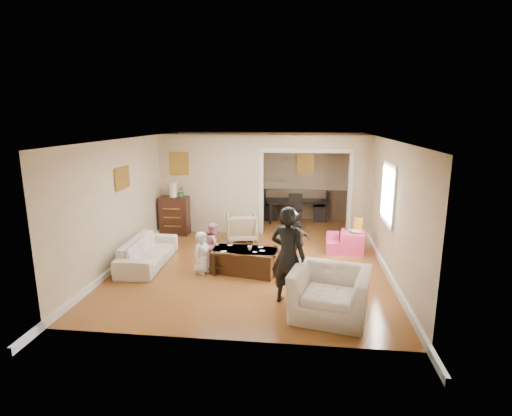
# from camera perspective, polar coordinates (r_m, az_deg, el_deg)

# --- Properties ---
(floor) EXTENTS (7.00, 7.00, 0.00)m
(floor) POSITION_cam_1_polar(r_m,az_deg,el_deg) (9.00, -0.15, -6.82)
(floor) COLOR #A6642A
(floor) RESTS_ON ground
(partition_left) EXTENTS (2.75, 0.18, 2.60)m
(partition_left) POSITION_cam_1_polar(r_m,az_deg,el_deg) (10.62, -6.42, 3.42)
(partition_left) COLOR beige
(partition_left) RESTS_ON ground
(partition_right) EXTENTS (0.55, 0.18, 2.60)m
(partition_right) POSITION_cam_1_polar(r_m,az_deg,el_deg) (10.46, 14.63, 2.94)
(partition_right) COLOR beige
(partition_right) RESTS_ON ground
(partition_header) EXTENTS (2.22, 0.18, 0.35)m
(partition_header) POSITION_cam_1_polar(r_m,az_deg,el_deg) (10.23, 7.25, 9.38)
(partition_header) COLOR beige
(partition_header) RESTS_ON partition_right
(window_pane) EXTENTS (0.03, 0.95, 1.10)m
(window_pane) POSITION_cam_1_polar(r_m,az_deg,el_deg) (8.33, 18.51, 1.96)
(window_pane) COLOR white
(window_pane) RESTS_ON ground
(framed_art_partition) EXTENTS (0.45, 0.03, 0.55)m
(framed_art_partition) POSITION_cam_1_polar(r_m,az_deg,el_deg) (10.67, -10.96, 6.29)
(framed_art_partition) COLOR brown
(framed_art_partition) RESTS_ON partition_left
(framed_art_sofa_wall) EXTENTS (0.03, 0.55, 0.40)m
(framed_art_sofa_wall) POSITION_cam_1_polar(r_m,az_deg,el_deg) (8.73, -18.65, 4.09)
(framed_art_sofa_wall) COLOR brown
(framed_art_alcove) EXTENTS (0.45, 0.03, 0.55)m
(framed_art_alcove) POSITION_cam_1_polar(r_m,az_deg,el_deg) (11.93, 7.07, 6.38)
(framed_art_alcove) COLOR brown
(sofa) EXTENTS (0.80, 1.93, 0.56)m
(sofa) POSITION_cam_1_polar(r_m,az_deg,el_deg) (8.68, -15.25, -6.08)
(sofa) COLOR beige
(sofa) RESTS_ON ground
(armchair_back) EXTENTS (0.88, 0.90, 0.68)m
(armchair_back) POSITION_cam_1_polar(r_m,az_deg,el_deg) (10.01, -2.10, -2.72)
(armchair_back) COLOR tan
(armchair_back) RESTS_ON ground
(armchair_front) EXTENTS (1.36, 1.25, 0.76)m
(armchair_front) POSITION_cam_1_polar(r_m,az_deg,el_deg) (6.38, 10.53, -11.93)
(armchair_front) COLOR beige
(armchair_front) RESTS_ON ground
(dresser) EXTENTS (0.73, 0.41, 1.01)m
(dresser) POSITION_cam_1_polar(r_m,az_deg,el_deg) (10.68, -11.58, -1.07)
(dresser) COLOR black
(dresser) RESTS_ON ground
(table_lamp) EXTENTS (0.22, 0.22, 0.36)m
(table_lamp) POSITION_cam_1_polar(r_m,az_deg,el_deg) (10.54, -11.75, 2.55)
(table_lamp) COLOR beige
(table_lamp) RESTS_ON dresser
(potted_plant) EXTENTS (0.26, 0.23, 0.29)m
(potted_plant) POSITION_cam_1_polar(r_m,az_deg,el_deg) (10.49, -10.70, 2.35)
(potted_plant) COLOR #3B692E
(potted_plant) RESTS_ON dresser
(coffee_table) EXTENTS (1.39, 0.92, 0.48)m
(coffee_table) POSITION_cam_1_polar(r_m,az_deg,el_deg) (8.00, -1.56, -7.55)
(coffee_table) COLOR #392212
(coffee_table) RESTS_ON ground
(coffee_cup) EXTENTS (0.11, 0.11, 0.09)m
(coffee_cup) POSITION_cam_1_polar(r_m,az_deg,el_deg) (7.85, -0.89, -5.77)
(coffee_cup) COLOR beige
(coffee_cup) RESTS_ON coffee_table
(play_table) EXTENTS (0.61, 0.61, 0.51)m
(play_table) POSITION_cam_1_polar(r_m,az_deg,el_deg) (9.34, 13.68, -4.80)
(play_table) COLOR #FF437B
(play_table) RESTS_ON ground
(cereal_box) EXTENTS (0.21, 0.10, 0.30)m
(cereal_box) POSITION_cam_1_polar(r_m,az_deg,el_deg) (9.34, 14.46, -2.27)
(cereal_box) COLOR yellow
(cereal_box) RESTS_ON play_table
(cyan_cup) EXTENTS (0.08, 0.08, 0.08)m
(cyan_cup) POSITION_cam_1_polar(r_m,az_deg,el_deg) (9.20, 13.19, -3.15)
(cyan_cup) COLOR #28A5CB
(cyan_cup) RESTS_ON play_table
(toy_block) EXTENTS (0.09, 0.07, 0.05)m
(toy_block) POSITION_cam_1_polar(r_m,az_deg,el_deg) (9.36, 12.95, -2.95)
(toy_block) COLOR red
(toy_block) RESTS_ON play_table
(play_bowl) EXTENTS (0.27, 0.27, 0.06)m
(play_bowl) POSITION_cam_1_polar(r_m,az_deg,el_deg) (9.16, 14.17, -3.35)
(play_bowl) COLOR silver
(play_bowl) RESTS_ON play_table
(dining_table) EXTENTS (2.02, 1.43, 0.64)m
(dining_table) POSITION_cam_1_polar(r_m,az_deg,el_deg) (12.00, 5.67, -0.24)
(dining_table) COLOR black
(dining_table) RESTS_ON ground
(adult_person) EXTENTS (0.72, 0.61, 1.66)m
(adult_person) POSITION_cam_1_polar(r_m,az_deg,el_deg) (6.54, 4.58, -6.84)
(adult_person) COLOR black
(adult_person) RESTS_ON ground
(child_kneel_a) EXTENTS (0.42, 0.49, 0.85)m
(child_kneel_a) POSITION_cam_1_polar(r_m,az_deg,el_deg) (7.96, -7.82, -6.35)
(child_kneel_a) COLOR white
(child_kneel_a) RESTS_ON ground
(child_kneel_b) EXTENTS (0.39, 0.48, 0.91)m
(child_kneel_b) POSITION_cam_1_polar(r_m,az_deg,el_deg) (8.33, -6.07, -5.20)
(child_kneel_b) COLOR pink
(child_kneel_b) RESTS_ON ground
(child_toddler) EXTENTS (0.56, 0.43, 0.89)m
(child_toddler) POSITION_cam_1_polar(r_m,az_deg,el_deg) (8.57, 6.13, -4.76)
(child_toddler) COLOR black
(child_toddler) RESTS_ON ground
(craft_papers) EXTENTS (0.87, 0.52, 0.00)m
(craft_papers) POSITION_cam_1_polar(r_m,az_deg,el_deg) (7.92, -1.46, -5.92)
(craft_papers) COLOR white
(craft_papers) RESTS_ON coffee_table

